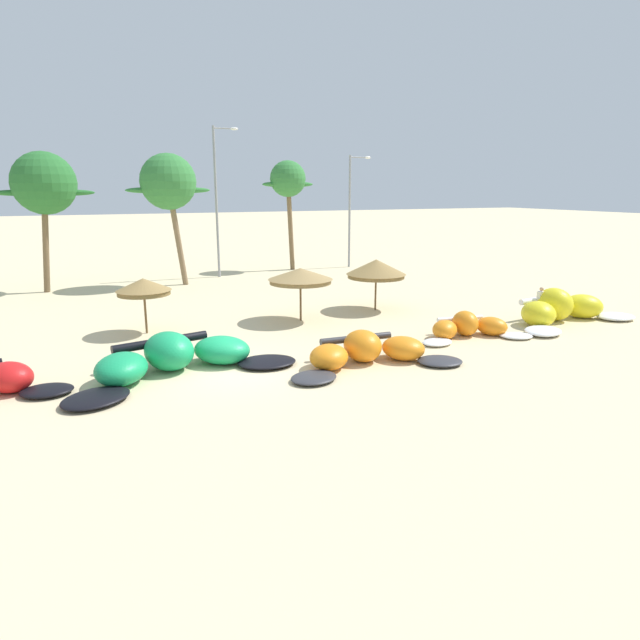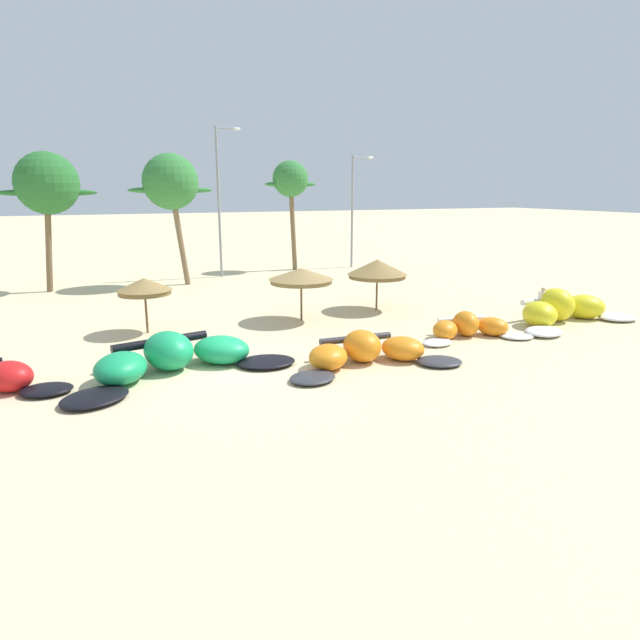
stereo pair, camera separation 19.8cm
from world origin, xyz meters
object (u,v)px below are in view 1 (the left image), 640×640
Objects in this scene: palm_center_left at (288,181)px; person_by_umbrellas at (540,303)px; kite_right_of_center at (561,309)px; beach_umbrella_outermost at (376,269)px; beach_umbrella_near_palms at (300,276)px; kite_left at (174,358)px; lamppost_east_center at (351,205)px; beach_umbrella_middle at (144,287)px; kite_left_of_center at (367,352)px; palm_left at (44,184)px; lamppost_west_center at (218,195)px; palm_left_of_gap at (168,183)px; kite_center at (468,327)px.

person_by_umbrellas is at bearing -76.14° from palm_center_left.
kite_right_of_center is at bearing -75.22° from palm_center_left.
beach_umbrella_near_palms is at bearing -171.37° from beach_umbrella_outermost.
beach_umbrella_near_palms is 0.37× the size of palm_center_left.
lamppost_east_center is (17.79, 21.54, 4.45)m from kite_left.
kite_left is 5.16× the size of person_by_umbrellas.
person_by_umbrellas is at bearing -22.72° from beach_umbrella_near_palms.
beach_umbrella_middle is at bearing 164.42° from person_by_umbrellas.
beach_umbrella_middle is 0.29× the size of palm_center_left.
beach_umbrella_near_palms is at bearing 155.04° from kite_right_of_center.
beach_umbrella_near_palms reaches higher than kite_left.
kite_left_of_center is (6.63, -1.84, -0.07)m from kite_left.
beach_umbrella_outermost is 8.28m from person_by_umbrellas.
kite_left is at bearing -87.76° from beach_umbrella_middle.
kite_left_of_center is 0.91× the size of kite_right_of_center.
kite_right_of_center is 12.65m from beach_umbrella_near_palms.
palm_left is (-21.96, 17.97, 5.71)m from person_by_umbrellas.
beach_umbrella_near_palms is at bearing -89.21° from lamppost_west_center.
palm_center_left is (-5.76, 21.84, 6.24)m from kite_right_of_center.
kite_left is 0.99× the size of palm_left_of_gap.
kite_right_of_center reaches higher than kite_center.
beach_umbrella_outermost is at bearing 0.96° from beach_umbrella_middle.
beach_umbrella_middle is (-0.23, 6.00, 1.59)m from kite_left.
kite_left_of_center is 21.36m from palm_left_of_gap.
kite_center is 0.63× the size of palm_left.
palm_center_left is (12.57, 22.05, 6.33)m from kite_left.
beach_umbrella_middle is at bearing -179.04° from beach_umbrella_outermost.
lamppost_west_center reaches higher than person_by_umbrellas.
beach_umbrella_outermost reaches higher than beach_umbrella_near_palms.
person_by_umbrellas is at bearing -90.04° from lamppost_east_center.
kite_left_of_center is 6.06m from kite_center.
lamppost_east_center is at bearing 4.64° from lamppost_west_center.
beach_umbrella_outermost is 0.37× the size of palm_left_of_gap.
kite_left_of_center is at bearing -115.51° from lamppost_east_center.
kite_right_of_center is 0.91× the size of palm_left.
beach_umbrella_outermost is (11.49, 6.20, 1.68)m from kite_left.
kite_right_of_center is (5.85, 0.46, 0.19)m from kite_center.
lamppost_east_center is at bearing 55.95° from beach_umbrella_near_palms.
beach_umbrella_near_palms is 15.55m from lamppost_west_center.
kite_right_of_center is 0.97m from person_by_umbrellas.
lamppost_east_center is (21.97, 2.59, -1.56)m from palm_left.
beach_umbrella_middle is at bearing 153.81° from kite_center.
beach_umbrella_outermost is 16.56m from palm_center_left.
kite_right_of_center is at bearing 9.93° from kite_left_of_center.
beach_umbrella_near_palms reaches higher than kite_left_of_center.
kite_center is 0.51× the size of lamppost_west_center.
lamppost_west_center reaches higher than beach_umbrella_near_palms.
kite_center is 1.71× the size of beach_umbrella_outermost.
kite_right_of_center is 0.73× the size of lamppost_west_center.
palm_center_left is at bearing 21.46° from palm_left_of_gap.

